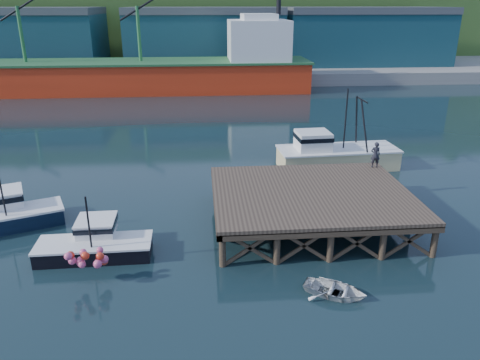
{
  "coord_description": "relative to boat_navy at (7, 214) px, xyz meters",
  "views": [
    {
      "loc": [
        -1.09,
        -26.01,
        12.91
      ],
      "look_at": [
        1.28,
        2.0,
        2.24
      ],
      "focal_mm": 35.0,
      "sensor_mm": 36.0,
      "label": 1
    }
  ],
  "objects": [
    {
      "name": "warehouse_left",
      "position": [
        -21.83,
        63.83,
        5.69
      ],
      "size": [
        32.0,
        16.0,
        9.0
      ],
      "primitive_type": "cube",
      "color": "#163F4B",
      "rests_on": "far_quay"
    },
    {
      "name": "cargo_ship",
      "position": [
        4.7,
        46.83,
        2.5
      ],
      "size": [
        55.5,
        10.0,
        13.75
      ],
      "color": "red",
      "rests_on": "ground"
    },
    {
      "name": "wharf",
      "position": [
        18.67,
        -1.35,
        1.13
      ],
      "size": [
        12.0,
        10.0,
        2.62
      ],
      "color": "brown",
      "rests_on": "ground"
    },
    {
      "name": "hillside",
      "position": [
        13.17,
        98.83,
        10.19
      ],
      "size": [
        220.0,
        50.0,
        22.0
      ],
      "primitive_type": "cube",
      "color": "#2D511E",
      "rests_on": "ground"
    },
    {
      "name": "boat_black",
      "position": [
        6.11,
        -4.05,
        -0.11
      ],
      "size": [
        6.16,
        5.2,
        3.78
      ],
      "rotation": [
        0.0,
        0.0,
        0.02
      ],
      "color": "black",
      "rests_on": "ground"
    },
    {
      "name": "ground",
      "position": [
        13.17,
        -1.17,
        -0.81
      ],
      "size": [
        300.0,
        300.0,
        0.0
      ],
      "primitive_type": "plane",
      "color": "black",
      "rests_on": "ground"
    },
    {
      "name": "warehouse_mid",
      "position": [
        13.17,
        63.83,
        5.69
      ],
      "size": [
        28.0,
        16.0,
        9.0
      ],
      "primitive_type": "cube",
      "color": "#163F4B",
      "rests_on": "far_quay"
    },
    {
      "name": "trawler",
      "position": [
        23.06,
        9.01,
        0.55
      ],
      "size": [
        10.02,
        4.08,
        6.58
      ],
      "rotation": [
        0.0,
        0.0,
        0.06
      ],
      "color": "beige",
      "rests_on": "ground"
    },
    {
      "name": "boat_navy",
      "position": [
        0.0,
        0.0,
        0.0
      ],
      "size": [
        6.85,
        4.73,
        4.03
      ],
      "rotation": [
        0.0,
        0.0,
        0.38
      ],
      "color": "black",
      "rests_on": "ground"
    },
    {
      "name": "dockworker",
      "position": [
        24.07,
        2.88,
        2.23
      ],
      "size": [
        0.69,
        0.47,
        1.83
      ],
      "primitive_type": "imported",
      "rotation": [
        0.0,
        0.0,
        3.08
      ],
      "color": "black",
      "rests_on": "wharf"
    },
    {
      "name": "far_quay",
      "position": [
        13.17,
        68.83,
        0.19
      ],
      "size": [
        160.0,
        40.0,
        2.0
      ],
      "primitive_type": "cube",
      "color": "gray",
      "rests_on": "ground"
    },
    {
      "name": "warehouse_right",
      "position": [
        43.17,
        63.83,
        5.69
      ],
      "size": [
        30.0,
        16.0,
        9.0
      ],
      "primitive_type": "cube",
      "color": "#163F4B",
      "rests_on": "far_quay"
    },
    {
      "name": "dinghy",
      "position": [
        18.1,
        -8.95,
        -0.5
      ],
      "size": [
        3.59,
        3.26,
        0.61
      ],
      "primitive_type": "imported",
      "rotation": [
        0.0,
        0.0,
        1.06
      ],
      "color": "silver",
      "rests_on": "ground"
    }
  ]
}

